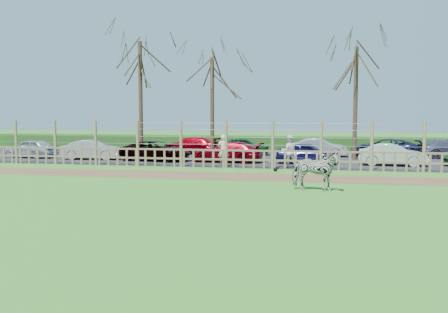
% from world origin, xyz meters
% --- Properties ---
extents(ground, '(120.00, 120.00, 0.00)m').
position_xyz_m(ground, '(0.00, 0.00, 0.00)').
color(ground, '#539F2F').
rests_on(ground, ground).
extents(dirt_strip, '(34.00, 2.80, 0.01)m').
position_xyz_m(dirt_strip, '(0.00, 4.50, 0.01)').
color(dirt_strip, brown).
rests_on(dirt_strip, ground).
extents(asphalt, '(44.00, 13.00, 0.04)m').
position_xyz_m(asphalt, '(0.00, 14.50, 0.02)').
color(asphalt, '#232326').
rests_on(asphalt, ground).
extents(hedge, '(46.00, 2.00, 1.10)m').
position_xyz_m(hedge, '(0.00, 21.50, 0.55)').
color(hedge, '#1E4716').
rests_on(hedge, ground).
extents(fence, '(30.16, 0.16, 2.50)m').
position_xyz_m(fence, '(0.00, 8.00, 0.80)').
color(fence, brown).
rests_on(fence, ground).
extents(tree_left, '(4.80, 4.80, 7.88)m').
position_xyz_m(tree_left, '(-6.50, 12.50, 5.62)').
color(tree_left, '#3D2B1E').
rests_on(tree_left, ground).
extents(tree_mid, '(4.80, 4.80, 6.83)m').
position_xyz_m(tree_mid, '(-2.00, 13.50, 4.87)').
color(tree_mid, '#3D2B1E').
rests_on(tree_mid, ground).
extents(tree_right, '(4.80, 4.80, 7.35)m').
position_xyz_m(tree_right, '(7.00, 14.00, 5.24)').
color(tree_right, '#3D2B1E').
rests_on(tree_right, ground).
extents(zebra, '(1.90, 1.03, 1.54)m').
position_xyz_m(zebra, '(4.82, 0.90, 0.77)').
color(zebra, gray).
rests_on(zebra, ground).
extents(visitor_a, '(0.72, 0.56, 1.72)m').
position_xyz_m(visitor_a, '(-0.25, 8.52, 0.90)').
color(visitor_a, beige).
rests_on(visitor_a, asphalt).
extents(visitor_b, '(0.97, 0.83, 1.72)m').
position_xyz_m(visitor_b, '(3.31, 8.57, 0.90)').
color(visitor_b, silver).
rests_on(visitor_b, asphalt).
extents(crow, '(0.29, 0.21, 0.23)m').
position_xyz_m(crow, '(2.77, 6.88, 0.11)').
color(crow, black).
rests_on(crow, ground).
extents(car_0, '(3.66, 1.80, 1.20)m').
position_xyz_m(car_0, '(-13.59, 11.16, 0.64)').
color(car_0, '#ADB1C7').
rests_on(car_0, asphalt).
extents(car_1, '(3.77, 1.71, 1.20)m').
position_xyz_m(car_1, '(-9.12, 10.80, 0.64)').
color(car_1, '#B7AFC5').
rests_on(car_1, asphalt).
extents(car_2, '(4.53, 2.51, 1.20)m').
position_xyz_m(car_2, '(-4.90, 10.76, 0.64)').
color(car_2, black).
rests_on(car_2, asphalt).
extents(car_3, '(4.26, 2.01, 1.20)m').
position_xyz_m(car_3, '(-0.46, 10.78, 0.64)').
color(car_3, maroon).
rests_on(car_3, asphalt).
extents(car_4, '(3.62, 1.68, 1.20)m').
position_xyz_m(car_4, '(4.20, 10.71, 0.64)').
color(car_4, '#17154F').
rests_on(car_4, asphalt).
extents(car_5, '(3.73, 1.54, 1.20)m').
position_xyz_m(car_5, '(8.87, 10.61, 0.64)').
color(car_5, silver).
rests_on(car_5, asphalt).
extents(car_9, '(4.28, 2.07, 1.20)m').
position_xyz_m(car_9, '(-4.24, 16.25, 0.64)').
color(car_9, '#95010E').
rests_on(car_9, asphalt).
extents(car_10, '(3.65, 1.76, 1.20)m').
position_xyz_m(car_10, '(-0.31, 16.00, 0.64)').
color(car_10, '#104E22').
rests_on(car_10, asphalt).
extents(car_11, '(3.67, 1.35, 1.20)m').
position_xyz_m(car_11, '(4.83, 15.77, 0.64)').
color(car_11, '#B5B3BC').
rests_on(car_11, asphalt).
extents(car_12, '(4.50, 2.41, 1.20)m').
position_xyz_m(car_12, '(9.07, 16.32, 0.64)').
color(car_12, '#17183B').
rests_on(car_12, asphalt).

